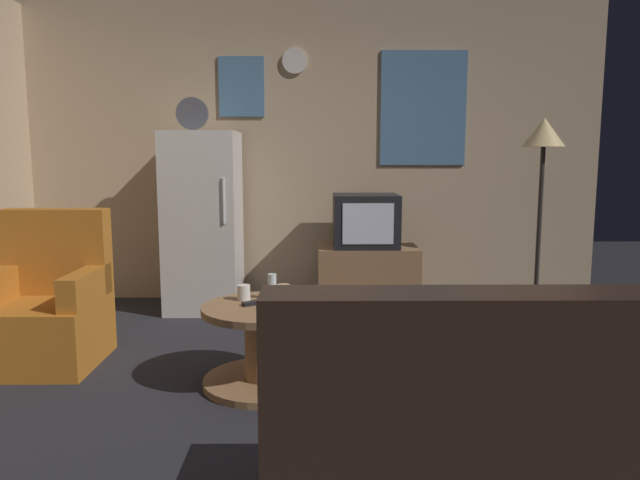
% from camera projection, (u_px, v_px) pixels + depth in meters
% --- Properties ---
extents(ground_plane, '(12.00, 12.00, 0.00)m').
position_uv_depth(ground_plane, '(307.00, 404.00, 3.15)').
color(ground_plane, '#232328').
extents(wall_with_art, '(5.20, 0.12, 2.76)m').
position_uv_depth(wall_with_art, '(311.00, 147.00, 5.38)').
color(wall_with_art, tan).
rests_on(wall_with_art, ground_plane).
extents(fridge, '(0.60, 0.62, 1.77)m').
position_uv_depth(fridge, '(203.00, 221.00, 5.01)').
color(fridge, silver).
rests_on(fridge, ground_plane).
extents(tv_stand, '(0.84, 0.53, 0.54)m').
position_uv_depth(tv_stand, '(367.00, 278.00, 5.09)').
color(tv_stand, '#8E6642').
rests_on(tv_stand, ground_plane).
extents(crt_tv, '(0.54, 0.51, 0.44)m').
position_uv_depth(crt_tv, '(365.00, 220.00, 5.02)').
color(crt_tv, black).
rests_on(crt_tv, tv_stand).
extents(standing_lamp, '(0.32, 0.32, 1.59)m').
position_uv_depth(standing_lamp, '(543.00, 148.00, 4.56)').
color(standing_lamp, '#332D28').
rests_on(standing_lamp, ground_plane).
extents(coffee_table, '(0.72, 0.72, 0.47)m').
position_uv_depth(coffee_table, '(266.00, 345.00, 3.39)').
color(coffee_table, '#8E6642').
rests_on(coffee_table, ground_plane).
extents(wine_glass, '(0.05, 0.05, 0.15)m').
position_uv_depth(wine_glass, '(272.00, 286.00, 3.50)').
color(wine_glass, silver).
rests_on(wine_glass, coffee_table).
extents(mug_ceramic_white, '(0.08, 0.08, 0.09)m').
position_uv_depth(mug_ceramic_white, '(244.00, 293.00, 3.48)').
color(mug_ceramic_white, silver).
rests_on(mug_ceramic_white, coffee_table).
extents(mug_ceramic_tan, '(0.08, 0.08, 0.09)m').
position_uv_depth(mug_ceramic_tan, '(284.00, 292.00, 3.49)').
color(mug_ceramic_tan, tan).
rests_on(mug_ceramic_tan, coffee_table).
extents(remote_control, '(0.15, 0.12, 0.02)m').
position_uv_depth(remote_control, '(255.00, 303.00, 3.38)').
color(remote_control, black).
rests_on(remote_control, coffee_table).
extents(armchair, '(0.68, 0.68, 0.96)m').
position_uv_depth(armchair, '(46.00, 310.00, 3.76)').
color(armchair, '#B2661E').
rests_on(armchair, ground_plane).
extents(couch, '(1.70, 0.80, 0.92)m').
position_uv_depth(couch, '(522.00, 454.00, 1.99)').
color(couch, black).
rests_on(couch, ground_plane).
extents(book_stack, '(0.19, 0.18, 0.14)m').
position_uv_depth(book_stack, '(455.00, 305.00, 4.93)').
color(book_stack, '#7C509E').
rests_on(book_stack, ground_plane).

